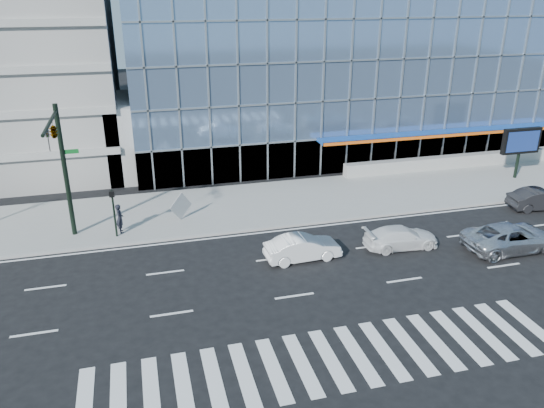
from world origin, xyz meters
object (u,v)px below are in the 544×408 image
(white_suv, at_px, (401,237))
(traffic_signal, at_px, (57,145))
(silver_suv, at_px, (511,237))
(tilted_panel, at_px, (181,206))
(ped_signal_post, at_px, (113,206))
(white_sedan, at_px, (303,248))
(dark_sedan, at_px, (541,199))
(pedestrian, at_px, (120,218))
(marquee_sign, at_px, (521,142))

(white_suv, bearing_deg, traffic_signal, 76.64)
(silver_suv, relative_size, tilted_panel, 4.34)
(ped_signal_post, relative_size, white_sedan, 0.70)
(traffic_signal, distance_m, ped_signal_post, 4.75)
(dark_sedan, relative_size, pedestrian, 2.35)
(traffic_signal, distance_m, silver_suv, 26.10)
(white_suv, bearing_deg, pedestrian, 71.14)
(traffic_signal, distance_m, tilted_panel, 8.55)
(ped_signal_post, height_order, pedestrian, ped_signal_post)
(pedestrian, bearing_deg, dark_sedan, -107.20)
(white_sedan, bearing_deg, tilted_panel, 38.03)
(traffic_signal, height_order, white_sedan, traffic_signal)
(white_sedan, relative_size, tilted_panel, 3.28)
(tilted_panel, bearing_deg, traffic_signal, 161.27)
(traffic_signal, distance_m, marquee_sign, 33.32)
(silver_suv, relative_size, pedestrian, 3.04)
(pedestrian, bearing_deg, traffic_signal, 97.99)
(tilted_panel, bearing_deg, dark_sedan, -45.63)
(ped_signal_post, distance_m, silver_suv, 23.30)
(ped_signal_post, bearing_deg, marquee_sign, 5.71)
(ped_signal_post, bearing_deg, tilted_panel, 21.75)
(dark_sedan, height_order, tilted_panel, tilted_panel)
(white_suv, distance_m, pedestrian, 16.92)
(pedestrian, bearing_deg, white_sedan, -131.80)
(marquee_sign, height_order, tilted_panel, marquee_sign)
(white_sedan, height_order, tilted_panel, tilted_panel)
(white_sedan, bearing_deg, marquee_sign, -70.28)
(marquee_sign, height_order, pedestrian, marquee_sign)
(white_sedan, distance_m, pedestrian, 11.47)
(pedestrian, height_order, tilted_panel, pedestrian)
(white_suv, height_order, tilted_panel, tilted_panel)
(white_suv, distance_m, dark_sedan, 12.33)
(traffic_signal, height_order, white_suv, traffic_signal)
(pedestrian, bearing_deg, silver_suv, -120.62)
(pedestrian, bearing_deg, white_suv, -121.48)
(marquee_sign, distance_m, dark_sedan, 6.59)
(white_suv, height_order, white_sedan, white_sedan)
(silver_suv, bearing_deg, ped_signal_post, 70.95)
(marquee_sign, bearing_deg, dark_sedan, -113.23)
(white_sedan, height_order, dark_sedan, dark_sedan)
(tilted_panel, bearing_deg, white_sedan, -84.95)
(traffic_signal, relative_size, silver_suv, 1.42)
(ped_signal_post, distance_m, marquee_sign, 30.67)
(silver_suv, bearing_deg, white_sedan, 79.97)
(traffic_signal, relative_size, ped_signal_post, 2.67)
(ped_signal_post, distance_m, white_sedan, 11.50)
(white_suv, bearing_deg, silver_suv, -105.68)
(white_sedan, bearing_deg, traffic_signal, 65.69)
(tilted_panel, bearing_deg, ped_signal_post, 166.10)
(white_suv, bearing_deg, marquee_sign, -57.60)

